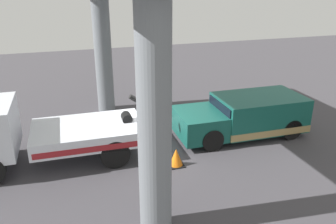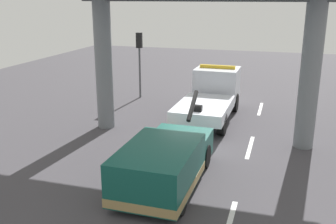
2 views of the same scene
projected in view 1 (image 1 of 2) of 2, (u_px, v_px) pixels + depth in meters
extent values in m
cube|color=#423F44|center=(143.00, 149.00, 13.16)|extent=(60.00, 40.00, 0.10)
cube|color=silver|center=(251.00, 109.00, 16.93)|extent=(2.60, 0.16, 0.01)
cube|color=silver|center=(130.00, 124.00, 15.27)|extent=(2.60, 0.16, 0.01)
cube|color=silver|center=(88.00, 132.00, 12.25)|extent=(3.87, 2.45, 0.55)
cube|color=maroon|center=(92.00, 150.00, 11.20)|extent=(3.65, 0.06, 0.20)
cylinder|color=black|center=(148.00, 107.00, 12.56)|extent=(1.42, 0.20, 1.07)
cylinder|color=black|center=(127.00, 118.00, 12.47)|extent=(0.37, 0.45, 0.36)
cylinder|color=black|center=(115.00, 153.00, 11.68)|extent=(1.00, 0.33, 1.00)
cylinder|color=black|center=(107.00, 129.00, 13.53)|extent=(1.00, 0.33, 1.00)
cube|color=#145147|center=(258.00, 112.00, 14.15)|extent=(3.48, 2.24, 1.35)
cube|color=#145147|center=(199.00, 123.00, 13.54)|extent=(1.75, 2.13, 0.95)
cube|color=black|center=(220.00, 109.00, 13.58)|extent=(0.08, 1.94, 0.59)
cube|color=#9E8451|center=(257.00, 123.00, 14.34)|extent=(3.50, 2.26, 0.28)
cylinder|color=black|center=(212.00, 140.00, 12.82)|extent=(0.84, 0.29, 0.84)
cylinder|color=black|center=(194.00, 121.00, 14.54)|extent=(0.84, 0.29, 0.84)
cylinder|color=black|center=(291.00, 129.00, 13.73)|extent=(0.84, 0.29, 0.84)
cylinder|color=black|center=(265.00, 112.00, 15.44)|extent=(0.84, 0.29, 0.84)
cylinder|color=slate|center=(154.00, 118.00, 7.81)|extent=(0.80, 0.80, 6.19)
cylinder|color=slate|center=(103.00, 46.00, 15.81)|extent=(0.80, 0.80, 6.19)
cone|color=orange|center=(176.00, 157.00, 11.81)|extent=(0.48, 0.48, 0.63)
cube|color=black|center=(176.00, 165.00, 11.92)|extent=(0.53, 0.53, 0.03)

